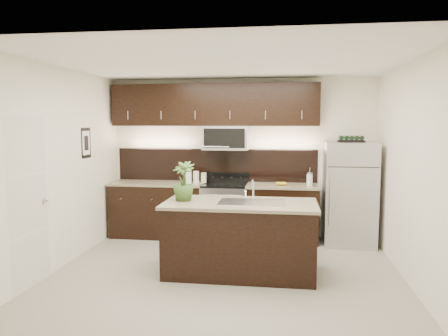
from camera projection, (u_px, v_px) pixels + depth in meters
name	position (u px, v px, depth m)	size (l,w,h in m)	color
ground	(226.00, 273.00, 5.71)	(4.50, 4.50, 0.00)	gray
room_walls	(217.00, 143.00, 5.51)	(4.52, 4.02, 2.71)	silver
counter_run	(213.00, 211.00, 7.38)	(3.51, 0.65, 0.94)	black
upper_fixtures	(216.00, 112.00, 7.35)	(3.49, 0.40, 1.66)	black
island	(240.00, 238.00, 5.64)	(1.96, 0.96, 0.94)	black
sink_faucet	(252.00, 201.00, 5.58)	(0.84, 0.50, 0.28)	silver
refrigerator	(349.00, 194.00, 6.98)	(0.80, 0.72, 1.65)	#B2B2B7
wine_rack	(351.00, 139.00, 6.89)	(0.41, 0.25, 0.10)	black
plant	(184.00, 181.00, 5.70)	(0.29, 0.29, 0.51)	#335120
canisters	(194.00, 177.00, 7.35)	(0.35, 0.18, 0.24)	silver
french_press	(310.00, 179.00, 7.05)	(0.10, 0.10, 0.28)	silver
bananas	(278.00, 183.00, 7.10)	(0.19, 0.15, 0.06)	gold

